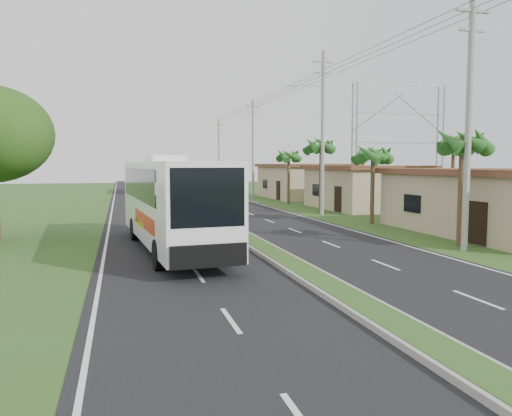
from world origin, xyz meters
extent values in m
plane|color=#32521E|center=(0.00, 0.00, 0.00)|extent=(180.00, 180.00, 0.00)
cube|color=black|center=(0.00, 20.00, 0.01)|extent=(14.00, 160.00, 0.02)
cube|color=gray|center=(0.00, 20.00, 0.10)|extent=(1.20, 160.00, 0.17)
cube|color=#32521E|center=(0.00, 20.00, 0.18)|extent=(0.95, 160.00, 0.02)
cube|color=silver|center=(-6.70, 20.00, 0.00)|extent=(0.12, 160.00, 0.01)
cube|color=silver|center=(6.70, 20.00, 0.00)|extent=(0.12, 160.00, 0.01)
cube|color=tan|center=(14.00, 6.00, 1.60)|extent=(8.00, 12.00, 3.20)
cube|color=brown|center=(14.00, 6.00, 3.36)|extent=(8.60, 12.60, 0.32)
cube|color=tan|center=(14.00, 22.00, 1.68)|extent=(7.00, 10.00, 3.35)
cube|color=brown|center=(14.00, 22.00, 3.51)|extent=(7.60, 10.60, 0.32)
cube|color=tan|center=(14.00, 36.00, 1.75)|extent=(8.00, 11.00, 3.50)
cube|color=brown|center=(14.00, 36.00, 3.66)|extent=(8.60, 11.60, 0.32)
cylinder|color=#473321|center=(9.00, 3.00, 2.50)|extent=(0.26, 0.26, 5.00)
cylinder|color=#473321|center=(9.40, 12.00, 2.30)|extent=(0.26, 0.26, 4.60)
cylinder|color=#473321|center=(8.80, 19.00, 2.70)|extent=(0.26, 0.26, 5.40)
cylinder|color=#473321|center=(9.30, 28.00, 2.40)|extent=(0.26, 0.26, 4.80)
cylinder|color=#473321|center=(17.50, 15.00, 2.60)|extent=(0.26, 0.26, 5.20)
sphere|color=#1F4111|center=(-10.80, 9.00, 4.90)|extent=(3.40, 3.40, 3.40)
cylinder|color=gray|center=(8.50, 2.00, 5.50)|extent=(0.28, 0.28, 11.00)
cube|color=gray|center=(8.50, 2.00, 10.20)|extent=(1.60, 0.12, 0.12)
cube|color=gray|center=(8.50, 2.00, 9.40)|extent=(1.20, 0.10, 0.10)
cylinder|color=gray|center=(8.50, 18.00, 6.00)|extent=(0.28, 0.28, 12.00)
cube|color=gray|center=(8.50, 18.00, 11.20)|extent=(1.60, 0.12, 0.12)
cube|color=gray|center=(8.50, 18.00, 10.40)|extent=(1.20, 0.10, 0.10)
cube|color=gray|center=(7.30, 18.00, 9.50)|extent=(2.40, 0.10, 0.10)
cylinder|color=gray|center=(8.50, 38.00, 5.50)|extent=(0.28, 0.28, 11.00)
cube|color=gray|center=(8.50, 38.00, 10.20)|extent=(1.60, 0.12, 0.12)
cube|color=gray|center=(8.50, 38.00, 9.40)|extent=(1.20, 0.10, 0.10)
cylinder|color=gray|center=(8.50, 58.00, 5.25)|extent=(0.28, 0.28, 10.50)
cube|color=gray|center=(8.50, 58.00, 9.70)|extent=(1.60, 0.12, 0.12)
cube|color=gray|center=(8.50, 58.00, 8.90)|extent=(1.20, 0.10, 0.10)
cylinder|color=gray|center=(17.00, 29.50, 6.00)|extent=(0.18, 0.18, 12.00)
cylinder|color=gray|center=(27.00, 29.50, 6.00)|extent=(0.18, 0.18, 12.00)
cylinder|color=gray|center=(17.00, 30.50, 6.00)|extent=(0.18, 0.18, 12.00)
cylinder|color=gray|center=(27.00, 30.50, 6.00)|extent=(0.18, 0.18, 12.00)
cube|color=gray|center=(22.00, 30.00, 6.00)|extent=(10.00, 0.14, 0.14)
cube|color=gray|center=(22.00, 30.00, 9.00)|extent=(10.00, 0.14, 0.14)
cube|color=gray|center=(22.00, 30.00, 12.00)|extent=(10.00, 0.14, 0.14)
cube|color=white|center=(-3.86, 5.49, 2.17)|extent=(3.76, 13.05, 3.38)
cube|color=black|center=(-3.92, 6.13, 2.92)|extent=(3.59, 10.49, 1.35)
cube|color=black|center=(-3.33, -0.87, 2.71)|extent=(2.42, 0.34, 1.89)
cube|color=red|center=(-3.76, 4.20, 1.50)|extent=(3.19, 5.79, 0.59)
cube|color=yellow|center=(-3.89, 5.81, 1.23)|extent=(2.99, 3.44, 0.27)
cube|color=white|center=(-3.97, 6.77, 4.01)|extent=(1.71, 2.69, 0.30)
cylinder|color=black|center=(-4.73, 1.32, 0.56)|extent=(0.44, 1.14, 1.12)
cylinder|color=black|center=(-2.31, 1.53, 0.56)|extent=(0.44, 1.14, 1.12)
cylinder|color=black|center=(-5.36, 8.80, 0.56)|extent=(0.44, 1.14, 1.12)
cylinder|color=black|center=(-2.95, 9.01, 0.56)|extent=(0.44, 1.14, 1.12)
cube|color=silver|center=(-2.66, 51.66, 1.67)|extent=(2.54, 10.98, 3.05)
cube|color=black|center=(-2.67, 52.13, 2.58)|extent=(2.55, 8.13, 1.04)
cube|color=#CE4514|center=(-2.65, 50.71, 1.09)|extent=(2.51, 5.27, 0.33)
cylinder|color=black|center=(-3.64, 47.12, 0.46)|extent=(0.30, 0.92, 0.91)
cylinder|color=black|center=(-1.55, 47.15, 0.46)|extent=(0.30, 0.92, 0.91)
cylinder|color=black|center=(-3.77, 55.69, 0.46)|extent=(0.30, 0.92, 0.91)
cylinder|color=black|center=(-1.67, 55.72, 0.46)|extent=(0.30, 0.92, 0.91)
imported|color=black|center=(-2.00, 6.48, 0.56)|extent=(1.94, 0.91, 1.13)
imported|color=maroon|center=(-2.00, 6.48, 1.39)|extent=(0.68, 0.52, 1.67)
camera|label=1|loc=(-5.99, -16.45, 3.76)|focal=35.00mm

